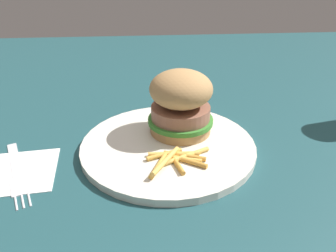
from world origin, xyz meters
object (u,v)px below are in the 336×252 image
at_px(plate, 168,146).
at_px(sandwich, 181,102).
at_px(fries_pile, 176,158).
at_px(napkin, 17,172).
at_px(fork, 17,171).

distance_m(plate, sandwich, 0.07).
relative_size(fries_pile, napkin, 0.87).
bearing_deg(sandwich, fries_pile, 169.56).
bearing_deg(sandwich, plate, 147.09).
bearing_deg(fries_pile, sandwich, -10.44).
bearing_deg(plate, fries_pile, -172.05).
xyz_separation_m(sandwich, fork, (-0.08, 0.25, -0.06)).
distance_m(sandwich, fork, 0.27).
xyz_separation_m(plate, fork, (-0.05, 0.22, -0.00)).
distance_m(sandwich, napkin, 0.27).
relative_size(fries_pile, fork, 0.57).
xyz_separation_m(fries_pile, napkin, (0.01, 0.23, -0.02)).
height_order(plate, sandwich, sandwich).
bearing_deg(fries_pile, napkin, 87.90).
distance_m(plate, fork, 0.23).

